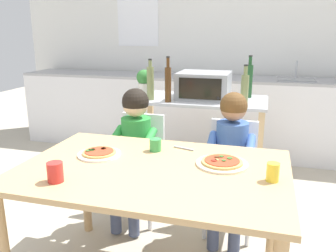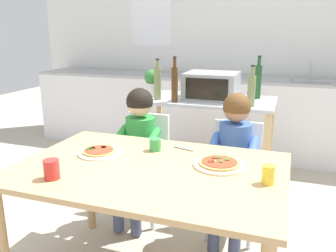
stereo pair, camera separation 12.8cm
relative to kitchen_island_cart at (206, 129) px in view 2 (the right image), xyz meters
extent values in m
plane|color=#B7AD99|center=(0.02, -0.25, -0.58)|extent=(11.34, 11.34, 0.00)
cube|color=white|center=(0.02, 1.51, 0.77)|extent=(5.53, 0.12, 2.70)
cube|color=white|center=(-1.11, 1.44, 1.07)|extent=(0.56, 0.01, 0.80)
cube|color=silver|center=(0.02, 1.10, -0.14)|extent=(4.97, 0.60, 0.89)
cube|color=#9E9EA3|center=(0.02, 1.10, 0.32)|extent=(4.97, 0.60, 0.03)
cube|color=gray|center=(0.89, 1.10, 0.33)|extent=(0.40, 0.33, 0.02)
cylinder|color=#B7BABF|center=(0.89, 1.22, 0.43)|extent=(0.02, 0.02, 0.20)
cube|color=#B7BABF|center=(0.00, 0.00, 0.27)|extent=(1.19, 0.63, 0.02)
cube|color=tan|center=(0.00, 0.00, -0.28)|extent=(1.10, 0.58, 0.02)
cube|color=tan|center=(-0.56, -0.28, -0.17)|extent=(0.05, 0.05, 0.84)
cube|color=tan|center=(0.56, -0.28, -0.17)|extent=(0.05, 0.05, 0.84)
cube|color=tan|center=(-0.56, 0.28, -0.17)|extent=(0.05, 0.05, 0.84)
cube|color=tan|center=(0.56, 0.28, -0.17)|extent=(0.05, 0.05, 0.84)
cube|color=#999BA0|center=(0.04, 0.01, 0.39)|extent=(0.45, 0.40, 0.23)
cube|color=black|center=(0.04, -0.19, 0.39)|extent=(0.36, 0.01, 0.18)
cylinder|color=black|center=(0.20, -0.19, 0.32)|extent=(0.02, 0.01, 0.02)
cylinder|color=#1E4723|center=(0.42, 0.17, 0.42)|extent=(0.06, 0.06, 0.29)
cylinder|color=#1E4723|center=(0.42, 0.17, 0.61)|extent=(0.03, 0.03, 0.07)
cylinder|color=black|center=(0.42, 0.17, 0.65)|extent=(0.03, 0.03, 0.01)
cylinder|color=olive|center=(0.41, -0.20, 0.40)|extent=(0.06, 0.06, 0.25)
cylinder|color=olive|center=(0.41, -0.20, 0.56)|extent=(0.03, 0.03, 0.07)
cylinder|color=black|center=(0.41, -0.20, 0.60)|extent=(0.03, 0.03, 0.01)
cylinder|color=#4C2D14|center=(-0.22, -0.23, 0.42)|extent=(0.05, 0.05, 0.29)
cylinder|color=#4C2D14|center=(-0.22, -0.23, 0.61)|extent=(0.03, 0.03, 0.08)
cylinder|color=black|center=(-0.22, -0.23, 0.66)|extent=(0.03, 0.03, 0.01)
cylinder|color=olive|center=(-0.40, -0.18, 0.42)|extent=(0.06, 0.06, 0.29)
cylinder|color=olive|center=(-0.40, -0.18, 0.59)|extent=(0.03, 0.03, 0.06)
cylinder|color=black|center=(-0.40, -0.18, 0.63)|extent=(0.03, 0.03, 0.01)
cylinder|color=beige|center=(-0.50, -0.07, 0.34)|extent=(0.12, 0.12, 0.13)
sphere|color=#337533|center=(-0.50, -0.07, 0.46)|extent=(0.14, 0.14, 0.14)
cube|color=tan|center=(0.02, -1.39, 0.14)|extent=(1.43, 0.96, 0.03)
cylinder|color=tan|center=(-0.64, -1.81, -0.23)|extent=(0.06, 0.06, 0.71)
cylinder|color=tan|center=(-0.64, -0.97, -0.23)|extent=(0.06, 0.06, 0.71)
cylinder|color=tan|center=(0.68, -0.97, -0.23)|extent=(0.06, 0.06, 0.71)
cube|color=silver|center=(-0.34, -0.70, -0.14)|extent=(0.36, 0.36, 0.04)
cube|color=silver|center=(-0.34, -0.54, 0.05)|extent=(0.34, 0.03, 0.38)
cylinder|color=silver|center=(-0.19, -0.85, -0.36)|extent=(0.03, 0.03, 0.42)
cylinder|color=silver|center=(-0.49, -0.85, -0.36)|extent=(0.03, 0.03, 0.42)
cylinder|color=silver|center=(-0.19, -0.55, -0.36)|extent=(0.03, 0.03, 0.42)
cylinder|color=silver|center=(-0.49, -0.55, -0.36)|extent=(0.03, 0.03, 0.42)
cube|color=silver|center=(0.37, -0.71, -0.14)|extent=(0.36, 0.36, 0.04)
cube|color=silver|center=(0.37, -0.55, 0.05)|extent=(0.34, 0.03, 0.38)
cylinder|color=silver|center=(0.52, -0.86, -0.36)|extent=(0.03, 0.03, 0.42)
cylinder|color=silver|center=(0.22, -0.86, -0.36)|extent=(0.03, 0.03, 0.42)
cylinder|color=silver|center=(0.52, -0.56, -0.36)|extent=(0.03, 0.03, 0.42)
cylinder|color=silver|center=(0.22, -0.56, -0.36)|extent=(0.03, 0.03, 0.42)
cube|color=#424C6B|center=(-0.27, -0.84, -0.10)|extent=(0.10, 0.30, 0.10)
cylinder|color=#424C6B|center=(-0.27, -0.97, -0.34)|extent=(0.08, 0.08, 0.44)
cube|color=#424C6B|center=(-0.41, -0.84, -0.10)|extent=(0.10, 0.30, 0.10)
cylinder|color=#424C6B|center=(-0.41, -0.97, -0.34)|extent=(0.08, 0.08, 0.44)
cylinder|color=green|center=(-0.21, -0.80, 0.10)|extent=(0.06, 0.26, 0.15)
cylinder|color=green|center=(-0.47, -0.80, 0.10)|extent=(0.06, 0.26, 0.15)
cylinder|color=green|center=(-0.34, -0.70, 0.07)|extent=(0.22, 0.22, 0.34)
sphere|color=beige|center=(-0.34, -0.70, 0.34)|extent=(0.19, 0.19, 0.19)
sphere|color=black|center=(-0.34, -0.70, 0.36)|extent=(0.20, 0.20, 0.20)
cube|color=#424C6B|center=(0.44, -0.85, -0.10)|extent=(0.10, 0.30, 0.10)
cylinder|color=#424C6B|center=(0.44, -0.98, -0.34)|extent=(0.08, 0.08, 0.44)
cube|color=#424C6B|center=(0.30, -0.85, -0.10)|extent=(0.10, 0.30, 0.10)
cylinder|color=#424C6B|center=(0.30, -0.98, -0.34)|extent=(0.08, 0.08, 0.44)
cylinder|color=#3D60A8|center=(0.50, -0.81, 0.11)|extent=(0.06, 0.26, 0.15)
cylinder|color=#3D60A8|center=(0.24, -0.81, 0.11)|extent=(0.06, 0.26, 0.15)
cylinder|color=#3D60A8|center=(0.37, -0.71, 0.08)|extent=(0.22, 0.22, 0.36)
sphere|color=#A37556|center=(0.37, -0.71, 0.36)|extent=(0.18, 0.18, 0.18)
sphere|color=brown|center=(0.37, -0.71, 0.38)|extent=(0.19, 0.19, 0.19)
cylinder|color=white|center=(-0.34, -1.30, 0.16)|extent=(0.25, 0.25, 0.01)
cylinder|color=tan|center=(-0.34, -1.30, 0.18)|extent=(0.20, 0.20, 0.01)
cylinder|color=#B23D23|center=(-0.34, -1.30, 0.18)|extent=(0.17, 0.17, 0.00)
cylinder|color=#386628|center=(-0.39, -1.30, 0.19)|extent=(0.04, 0.04, 0.01)
cylinder|color=#386628|center=(-0.40, -1.32, 0.19)|extent=(0.03, 0.03, 0.01)
cylinder|color=#563319|center=(-0.33, -1.26, 0.19)|extent=(0.03, 0.03, 0.01)
cylinder|color=#563319|center=(-0.38, -1.29, 0.19)|extent=(0.03, 0.03, 0.01)
cylinder|color=#DBC666|center=(-0.33, -1.26, 0.19)|extent=(0.03, 0.03, 0.01)
cylinder|color=beige|center=(0.37, -1.25, 0.16)|extent=(0.28, 0.28, 0.01)
cylinder|color=tan|center=(0.37, -1.25, 0.18)|extent=(0.22, 0.22, 0.01)
cylinder|color=#B23D23|center=(0.37, -1.25, 0.18)|extent=(0.19, 0.19, 0.00)
cylinder|color=#386628|center=(0.38, -1.27, 0.19)|extent=(0.02, 0.02, 0.01)
cylinder|color=maroon|center=(0.33, -1.28, 0.19)|extent=(0.03, 0.03, 0.01)
cylinder|color=#563319|center=(0.34, -1.22, 0.19)|extent=(0.03, 0.03, 0.01)
cylinder|color=#386628|center=(0.36, -1.20, 0.19)|extent=(0.03, 0.03, 0.01)
cylinder|color=#386628|center=(0.41, -1.22, 0.19)|extent=(0.03, 0.03, 0.01)
cylinder|color=#DBC666|center=(0.34, -1.27, 0.19)|extent=(0.02, 0.02, 0.01)
cylinder|color=green|center=(-0.05, -1.13, 0.20)|extent=(0.07, 0.07, 0.08)
cylinder|color=yellow|center=(0.64, -1.40, 0.20)|extent=(0.06, 0.06, 0.09)
cylinder|color=red|center=(-0.38, -1.69, 0.21)|extent=(0.08, 0.08, 0.10)
cylinder|color=#B7BABF|center=(0.11, -1.06, 0.16)|extent=(0.14, 0.05, 0.01)
camera|label=1|loc=(0.58, -3.05, 0.87)|focal=37.38mm
camera|label=2|loc=(0.70, -3.01, 0.87)|focal=37.38mm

